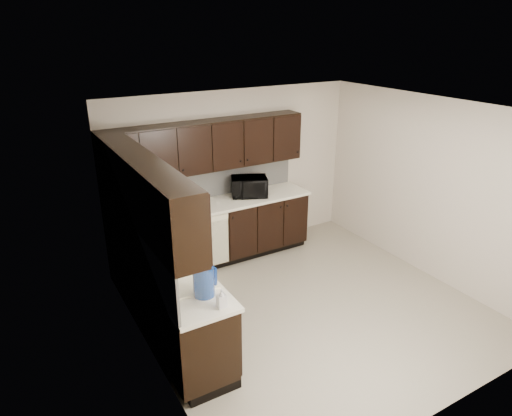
{
  "coord_description": "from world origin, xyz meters",
  "views": [
    {
      "loc": [
        -3.06,
        -3.93,
        3.36
      ],
      "look_at": [
        -0.41,
        0.6,
        1.24
      ],
      "focal_mm": 32.0,
      "sensor_mm": 36.0,
      "label": 1
    }
  ],
  "objects_px": {
    "microwave": "(249,187)",
    "storage_bin": "(172,259)",
    "blue_pitcher": "(204,281)",
    "toaster_oven": "(126,211)",
    "sink": "(180,282)"
  },
  "relations": [
    {
      "from": "storage_bin",
      "to": "blue_pitcher",
      "type": "height_order",
      "value": "blue_pitcher"
    },
    {
      "from": "microwave",
      "to": "storage_bin",
      "type": "relative_size",
      "value": 1.17
    },
    {
      "from": "microwave",
      "to": "storage_bin",
      "type": "distance_m",
      "value": 2.31
    },
    {
      "from": "toaster_oven",
      "to": "blue_pitcher",
      "type": "distance_m",
      "value": 2.2
    },
    {
      "from": "sink",
      "to": "storage_bin",
      "type": "distance_m",
      "value": 0.3
    },
    {
      "from": "storage_bin",
      "to": "toaster_oven",
      "type": "bearing_deg",
      "value": 92.72
    },
    {
      "from": "sink",
      "to": "blue_pitcher",
      "type": "xyz_separation_m",
      "value": [
        0.08,
        -0.43,
        0.21
      ]
    },
    {
      "from": "sink",
      "to": "toaster_oven",
      "type": "bearing_deg",
      "value": 91.59
    },
    {
      "from": "microwave",
      "to": "toaster_oven",
      "type": "bearing_deg",
      "value": -157.03
    },
    {
      "from": "sink",
      "to": "blue_pitcher",
      "type": "relative_size",
      "value": 2.67
    },
    {
      "from": "microwave",
      "to": "storage_bin",
      "type": "xyz_separation_m",
      "value": [
        -1.78,
        -1.47,
        -0.06
      ]
    },
    {
      "from": "microwave",
      "to": "storage_bin",
      "type": "bearing_deg",
      "value": -116.4
    },
    {
      "from": "blue_pitcher",
      "to": "toaster_oven",
      "type": "bearing_deg",
      "value": 86.84
    },
    {
      "from": "toaster_oven",
      "to": "blue_pitcher",
      "type": "height_order",
      "value": "blue_pitcher"
    },
    {
      "from": "sink",
      "to": "blue_pitcher",
      "type": "height_order",
      "value": "blue_pitcher"
    }
  ]
}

